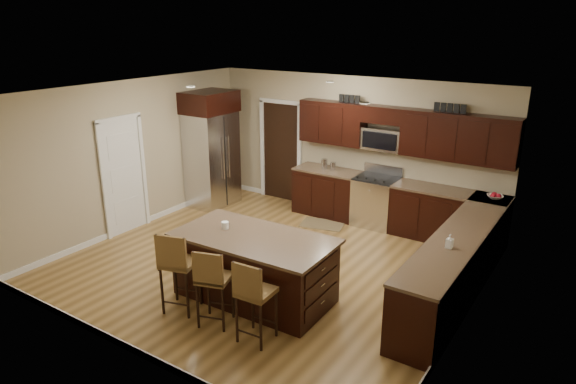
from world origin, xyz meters
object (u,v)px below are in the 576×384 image
Objects in this scene: range at (376,201)px; stool_right at (253,293)px; stool_left at (177,263)px; refrigerator at (212,148)px; island at (255,269)px; stool_mid at (212,279)px.

range reaches higher than stool_right.
refrigerator reaches higher than stool_left.
island is 4.06m from refrigerator.
stool_left reaches higher than stool_right.
stool_mid is 0.63m from stool_right.
range is 1.06× the size of stool_mid.
island is 0.87m from stool_mid.
stool_right is (0.62, -0.84, 0.23)m from island.
stool_right reaches higher than island.
stool_mid is (-0.01, -0.84, 0.23)m from island.
island is 2.08× the size of stool_right.
stool_left is 0.60m from stool_mid.
refrigerator is (-3.03, 2.59, 0.77)m from island.
stool_right is at bearing -18.70° from stool_mid.
stool_left is (-0.88, -4.24, 0.24)m from range.
stool_right is at bearing -85.34° from range.
range reaches higher than stool_mid.
stool_right is 0.45× the size of refrigerator.
island is at bearing 70.78° from stool_mid.
stool_left reaches higher than range.
stool_mid reaches higher than island.
stool_right reaches higher than stool_mid.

